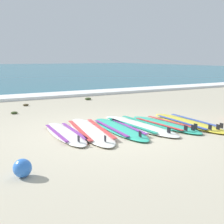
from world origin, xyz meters
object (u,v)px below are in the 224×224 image
at_px(surfboard_4, 164,124).
at_px(beach_ball, 22,168).
at_px(surfboard_5, 187,122).
at_px(surfboard_1, 90,131).
at_px(surfboard_0, 65,133).
at_px(surfboard_2, 119,128).
at_px(surfboard_3, 138,125).

height_order(surfboard_4, beach_ball, beach_ball).
bearing_deg(surfboard_5, surfboard_1, 170.27).
height_order(surfboard_0, surfboard_2, same).
xyz_separation_m(surfboard_3, beach_ball, (-2.94, -1.66, 0.09)).
bearing_deg(surfboard_4, surfboard_1, 170.66).
xyz_separation_m(surfboard_0, surfboard_1, (0.54, -0.04, -0.00)).
bearing_deg(surfboard_2, surfboard_3, 6.18).
xyz_separation_m(surfboard_4, surfboard_5, (0.60, -0.12, -0.00)).
distance_m(surfboard_3, surfboard_4, 0.62).
xyz_separation_m(surfboard_1, beach_ball, (-1.77, -1.74, 0.09)).
xyz_separation_m(surfboard_3, surfboard_4, (0.59, -0.21, 0.00)).
bearing_deg(beach_ball, surfboard_3, 29.41).
height_order(surfboard_5, beach_ball, beach_ball).
xyz_separation_m(surfboard_2, beach_ball, (-2.40, -1.60, 0.09)).
bearing_deg(surfboard_3, surfboard_4, -19.69).
relative_size(surfboard_0, surfboard_5, 0.88).
height_order(surfboard_2, beach_ball, beach_ball).
height_order(surfboard_1, surfboard_3, same).
xyz_separation_m(surfboard_1, surfboard_3, (1.17, -0.08, 0.00)).
distance_m(surfboard_3, beach_ball, 3.38).
relative_size(surfboard_2, surfboard_4, 1.06).
bearing_deg(surfboard_4, surfboard_3, 160.31).
bearing_deg(beach_ball, surfboard_2, 33.63).
bearing_deg(surfboard_4, surfboard_0, 171.88).
height_order(surfboard_2, surfboard_5, same).
bearing_deg(surfboard_1, surfboard_0, 175.88).
height_order(surfboard_0, surfboard_3, same).
relative_size(surfboard_1, beach_ball, 10.70).
distance_m(surfboard_2, beach_ball, 2.89).
bearing_deg(surfboard_5, surfboard_0, 171.31).
height_order(surfboard_1, surfboard_2, same).
relative_size(surfboard_0, beach_ball, 8.56).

